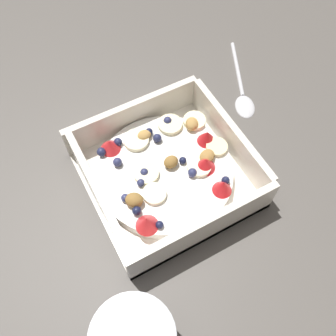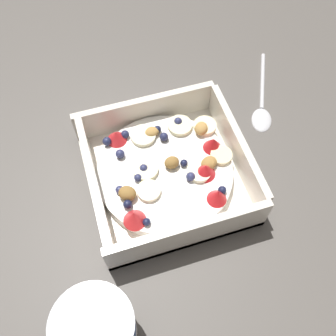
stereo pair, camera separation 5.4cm
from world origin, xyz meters
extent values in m
plane|color=#56514C|center=(0.00, 0.00, 0.00)|extent=(2.40, 2.40, 0.00)
cube|color=white|center=(0.00, 0.01, 0.01)|extent=(0.22, 0.22, 0.01)
cube|color=white|center=(0.00, -0.09, 0.03)|extent=(0.22, 0.01, 0.06)
cube|color=white|center=(0.00, 0.12, 0.03)|extent=(0.22, 0.01, 0.06)
cube|color=white|center=(-0.11, 0.01, 0.03)|extent=(0.01, 0.20, 0.06)
cube|color=white|center=(0.10, 0.01, 0.03)|extent=(0.01, 0.20, 0.06)
cylinder|color=white|center=(0.00, 0.01, 0.02)|extent=(0.19, 0.19, 0.02)
cylinder|color=#F4EAB7|center=(0.03, 0.01, 0.03)|extent=(0.05, 0.05, 0.01)
cylinder|color=#F7EFC6|center=(0.03, 0.04, 0.03)|extent=(0.05, 0.05, 0.01)
cylinder|color=#F4EAB7|center=(-0.04, -0.05, 0.03)|extent=(0.05, 0.05, 0.01)
cylinder|color=#F7EFC6|center=(-0.04, 0.03, 0.03)|extent=(0.05, 0.05, 0.01)
cylinder|color=beige|center=(-0.08, 0.02, 0.03)|extent=(0.04, 0.04, 0.01)
cylinder|color=#F4EAB7|center=(-0.08, -0.04, 0.03)|extent=(0.04, 0.04, 0.01)
cylinder|color=#F7EFC6|center=(0.01, -0.05, 0.03)|extent=(0.05, 0.05, 0.01)
cone|color=red|center=(0.06, 0.08, 0.04)|extent=(0.04, 0.04, 0.02)
cone|color=red|center=(0.05, -0.05, 0.04)|extent=(0.04, 0.04, 0.02)
cone|color=red|center=(-0.05, 0.08, 0.04)|extent=(0.04, 0.04, 0.02)
cone|color=red|center=(-0.05, 0.04, 0.04)|extent=(0.04, 0.04, 0.02)
cone|color=red|center=(-0.08, 0.00, 0.04)|extent=(0.04, 0.04, 0.02)
sphere|color=navy|center=(0.04, 0.02, 0.03)|extent=(0.01, 0.01, 0.01)
sphere|color=#191E3D|center=(-0.01, -0.05, 0.03)|extent=(0.01, 0.01, 0.01)
sphere|color=#191E3D|center=(0.06, 0.05, 0.03)|extent=(0.01, 0.01, 0.01)
sphere|color=#23284C|center=(0.04, -0.06, 0.03)|extent=(0.01, 0.01, 0.01)
sphere|color=#191E3D|center=(-0.03, 0.02, 0.03)|extent=(0.01, 0.01, 0.01)
sphere|color=#191E3D|center=(-0.06, 0.07, 0.03)|extent=(0.01, 0.01, 0.01)
sphere|color=navy|center=(-0.04, -0.06, 0.03)|extent=(0.01, 0.01, 0.01)
sphere|color=navy|center=(0.05, -0.03, 0.03)|extent=(0.01, 0.01, 0.01)
sphere|color=navy|center=(0.03, 0.01, 0.03)|extent=(0.01, 0.01, 0.01)
sphere|color=#23284C|center=(0.07, -0.05, 0.03)|extent=(0.01, 0.01, 0.01)
sphere|color=navy|center=(-0.03, 0.04, 0.03)|extent=(0.01, 0.01, 0.01)
sphere|color=#191E3D|center=(0.05, 0.09, 0.03)|extent=(0.01, 0.01, 0.01)
sphere|color=navy|center=(0.07, 0.03, 0.03)|extent=(0.01, 0.01, 0.01)
sphere|color=#23284C|center=(-0.01, -0.03, 0.03)|extent=(0.01, 0.01, 0.01)
ellipsoid|color=olive|center=(-0.01, 0.01, 0.04)|extent=(0.02, 0.02, 0.02)
ellipsoid|color=tan|center=(0.00, -0.05, 0.03)|extent=(0.02, 0.02, 0.01)
ellipsoid|color=tan|center=(-0.07, -0.03, 0.04)|extent=(0.03, 0.03, 0.02)
ellipsoid|color=olive|center=(0.06, 0.04, 0.04)|extent=(0.03, 0.03, 0.02)
ellipsoid|color=#AD7F42|center=(-0.06, 0.03, 0.04)|extent=(0.03, 0.03, 0.01)
ellipsoid|color=silver|center=(-0.18, -0.04, 0.00)|extent=(0.05, 0.06, 0.01)
cylinder|color=silver|center=(-0.22, -0.12, 0.00)|extent=(0.06, 0.12, 0.01)
cylinder|color=white|center=(0.13, 0.19, 0.03)|extent=(0.09, 0.09, 0.07)
cylinder|color=#2D5193|center=(0.13, 0.19, 0.04)|extent=(0.09, 0.09, 0.02)
cylinder|color=#B7BCC6|center=(0.13, 0.19, 0.07)|extent=(0.09, 0.09, 0.00)
camera|label=1|loc=(0.13, 0.25, 0.49)|focal=41.10mm
camera|label=2|loc=(0.08, 0.28, 0.49)|focal=41.10mm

